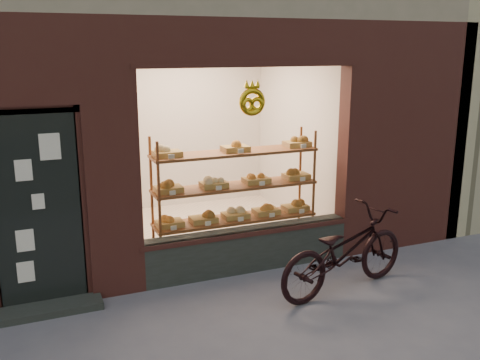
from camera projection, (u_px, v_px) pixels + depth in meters
name	position (u px, v px, depth m)	size (l,w,h in m)	color
display_shelf	(235.00, 198.00, 7.04)	(2.20, 0.45, 1.70)	brown
bicycle	(344.00, 251.00, 6.16)	(0.65, 1.85, 0.97)	black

